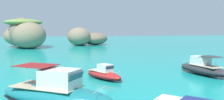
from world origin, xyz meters
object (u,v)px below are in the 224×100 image
at_px(islet_large, 25,34).
at_px(motorboat_charcoal, 202,68).
at_px(motorboat_teal, 55,94).
at_px(motorboat_red, 104,74).
at_px(islet_small, 86,37).

bearing_deg(islet_large, motorboat_charcoal, -64.62).
bearing_deg(motorboat_teal, islet_large, 96.39).
relative_size(islet_large, motorboat_charcoal, 2.91).
distance_m(motorboat_red, motorboat_charcoal, 13.65).
xyz_separation_m(motorboat_red, motorboat_charcoal, (13.63, -0.85, 0.21)).
bearing_deg(motorboat_teal, islet_small, 78.64).
bearing_deg(motorboat_red, islet_large, 103.47).
bearing_deg(motorboat_charcoal, islet_large, 115.38).
distance_m(islet_small, motorboat_teal, 73.99).
height_order(motorboat_red, motorboat_charcoal, motorboat_charcoal).
xyz_separation_m(islet_large, motorboat_red, (13.48, -56.29, -3.83)).
distance_m(islet_large, islet_small, 23.09).
relative_size(islet_large, motorboat_red, 3.84).
bearing_deg(motorboat_red, motorboat_teal, -124.57).
bearing_deg(motorboat_red, islet_small, 82.48).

